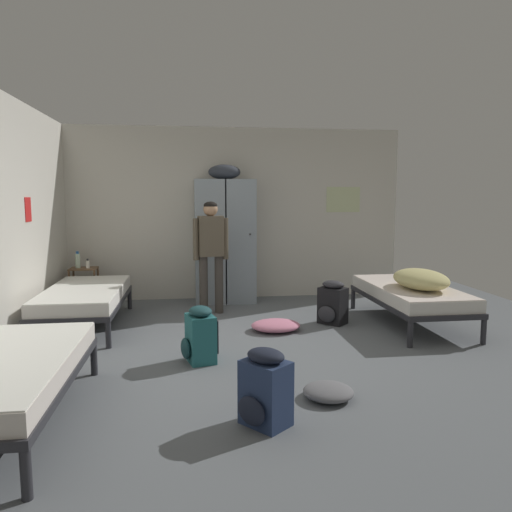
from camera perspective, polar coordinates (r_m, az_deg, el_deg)
The scene contains 16 objects.
ground_plane at distance 5.29m, azimuth 0.38°, elevation -10.61°, with size 8.40×8.40×0.00m, color slate.
room_backdrop at distance 6.36m, azimuth -12.97°, elevation 4.36°, with size 5.24×5.31×2.66m.
locker_bank at distance 7.38m, azimuth -3.65°, elevation 2.07°, with size 0.90×0.55×2.07m.
shelf_unit at distance 7.53m, azimuth -19.45°, elevation -3.01°, with size 0.38×0.30×0.57m.
bed_left_front at distance 3.90m, azimuth -27.32°, elevation -12.00°, with size 0.90×1.90×0.49m.
bed_right at distance 6.42m, azimuth 17.56°, elevation -4.29°, with size 0.90×1.90×0.49m.
bed_left_rear at distance 6.35m, azimuth -19.38°, elevation -4.48°, with size 0.90×1.90×0.49m.
bedding_heap at distance 6.21m, azimuth 18.69°, elevation -2.57°, with size 0.58×0.90×0.24m.
person_traveler at distance 6.63m, azimuth -5.29°, elevation 1.11°, with size 0.48×0.24×1.53m.
water_bottle at distance 7.52m, azimuth -20.11°, elevation -0.49°, with size 0.07×0.07×0.24m.
lotion_bottle at distance 7.44m, azimuth -19.07°, elevation -0.90°, with size 0.05×0.05×0.14m.
backpack_teal at distance 4.81m, azimuth -6.61°, elevation -9.22°, with size 0.38×0.37×0.55m.
backpack_black at distance 6.24m, azimuth 8.92°, elevation -5.50°, with size 0.42×0.42×0.55m.
backpack_navy at distance 3.53m, azimuth 1.02°, elevation -15.31°, with size 0.42×0.41×0.55m.
clothes_pile_pink at distance 5.90m, azimuth 2.32°, elevation -8.11°, with size 0.59×0.48×0.13m.
clothes_pile_grey at distance 4.06m, azimuth 8.45°, elevation -15.40°, with size 0.40×0.40×0.11m.
Camera 1 is at (-0.70, -5.00, 1.60)m, focal length 34.23 mm.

